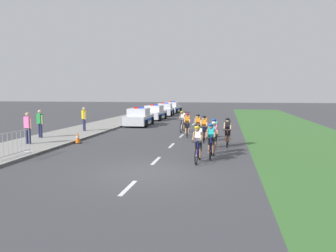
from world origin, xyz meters
TOP-DOWN VIEW (x-y plane):
  - ground_plane at (0.00, 0.00)m, footprint 160.00×160.00m
  - sidewalk_slab at (-7.36, 14.00)m, footprint 3.68×60.00m
  - kerb_edge at (-5.60, 14.00)m, footprint 0.16×60.00m
  - grass_verge at (7.51, 14.00)m, footprint 7.00×60.00m
  - lane_markings_centre at (0.00, 8.04)m, footprint 0.14×21.60m
  - cyclist_lead at (1.75, 2.04)m, footprint 0.43×1.72m
  - cyclist_second at (2.23, 3.10)m, footprint 0.42×1.72m
  - cyclist_third at (2.31, 4.07)m, footprint 0.43×1.72m
  - cyclist_fourth at (2.27, 5.72)m, footprint 0.42×1.72m
  - cyclist_fifth at (2.95, 6.40)m, footprint 0.43×1.72m
  - cyclist_sixth at (1.63, 7.75)m, footprint 0.42×1.72m
  - cyclist_seventh at (0.41, 9.75)m, footprint 0.45×1.72m
  - cyclist_eighth at (1.16, 8.90)m, footprint 0.45×1.72m
  - cyclist_ninth at (-0.19, 12.08)m, footprint 0.45×1.72m
  - police_car_nearest at (-4.47, 16.00)m, footprint 2.12×4.46m
  - police_car_second at (-4.47, 22.12)m, footprint 2.06×4.43m
  - police_car_third at (-4.47, 28.23)m, footprint 2.20×4.50m
  - police_car_furthest at (-4.47, 33.74)m, footprint 2.21×4.50m
  - crowd_barrier_front at (-6.03, 1.21)m, footprint 0.57×2.32m
  - traffic_cone_near at (-5.28, 5.86)m, footprint 0.36×0.36m
  - spectator_closest at (-7.03, 10.62)m, footprint 0.43×0.42m
  - spectator_middle at (-8.17, 6.88)m, footprint 0.50×0.35m
  - spectator_back at (-7.45, 4.53)m, footprint 0.52×0.31m

SIDE VIEW (x-z plane):
  - ground_plane at x=0.00m, z-range 0.00..0.00m
  - lane_markings_centre at x=0.00m, z-range 0.00..0.01m
  - grass_verge at x=7.51m, z-range 0.00..0.01m
  - sidewalk_slab at x=-7.36m, z-range 0.00..0.12m
  - kerb_edge at x=-5.60m, z-range 0.00..0.13m
  - traffic_cone_near at x=-5.28m, z-range -0.01..0.63m
  - crowd_barrier_front at x=-6.03m, z-range 0.11..1.18m
  - police_car_nearest at x=-4.47m, z-range -0.12..1.48m
  - police_car_second at x=-4.47m, z-range -0.12..1.48m
  - police_car_third at x=-4.47m, z-range -0.12..1.48m
  - police_car_furthest at x=-4.47m, z-range -0.12..1.48m
  - cyclist_lead at x=1.75m, z-range 0.00..1.57m
  - cyclist_second at x=2.23m, z-range 0.00..1.57m
  - cyclist_third at x=2.31m, z-range 0.00..1.57m
  - cyclist_fourth at x=2.27m, z-range 0.00..1.57m
  - cyclist_fifth at x=2.95m, z-range 0.00..1.57m
  - cyclist_sixth at x=1.63m, z-range 0.00..1.57m
  - cyclist_seventh at x=0.41m, z-range 0.00..1.57m
  - cyclist_eighth at x=1.16m, z-range 0.00..1.57m
  - cyclist_ninth at x=-0.19m, z-range 0.00..1.57m
  - spectator_closest at x=-7.03m, z-range 0.25..1.92m
  - spectator_middle at x=-8.17m, z-range 0.25..1.92m
  - spectator_back at x=-7.45m, z-range 0.25..1.92m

